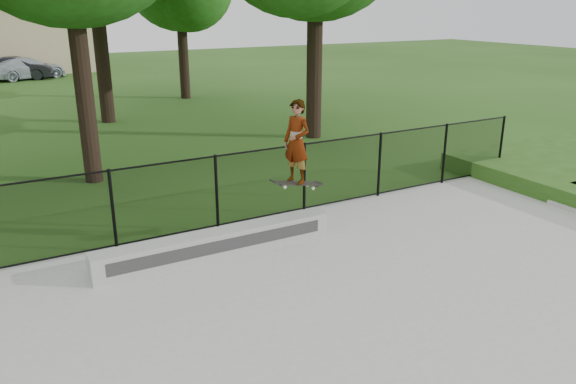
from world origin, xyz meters
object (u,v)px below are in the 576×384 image
car_b (17,68)px  car_c (27,68)px  grind_ledge (217,243)px  skater_airborne (297,144)px

car_b → car_c: 0.52m
car_b → car_c: size_ratio=0.89×
grind_ledge → car_b: car_b is taller
car_c → car_b: bearing=65.8°
car_b → car_c: bearing=-78.6°
skater_airborne → grind_ledge: bearing=178.4°
car_c → skater_airborne: 28.76m
grind_ledge → car_c: 28.63m
grind_ledge → car_b: size_ratio=1.21×
grind_ledge → car_b: (-0.86, 28.67, 0.37)m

